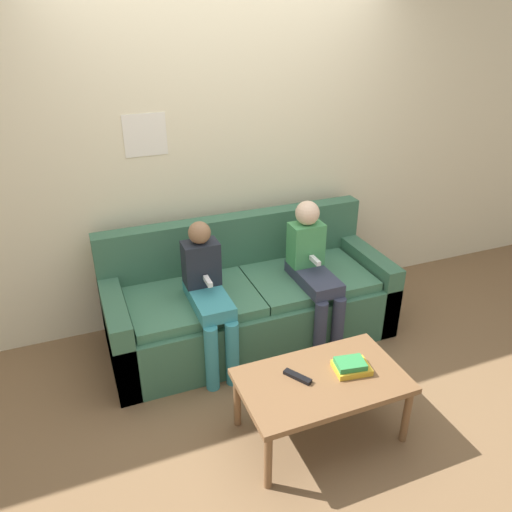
% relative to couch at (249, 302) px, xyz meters
% --- Properties ---
extents(ground_plane, '(10.00, 10.00, 0.00)m').
position_rel_couch_xyz_m(ground_plane, '(0.00, -0.53, -0.29)').
color(ground_plane, brown).
extents(wall_back, '(8.00, 0.07, 2.60)m').
position_rel_couch_xyz_m(wall_back, '(-0.00, 0.50, 1.01)').
color(wall_back, beige).
rests_on(wall_back, ground_plane).
extents(couch, '(2.08, 0.82, 0.87)m').
position_rel_couch_xyz_m(couch, '(0.00, 0.00, 0.00)').
color(couch, '#38664C').
rests_on(couch, ground_plane).
extents(coffee_table, '(0.94, 0.55, 0.41)m').
position_rel_couch_xyz_m(coffee_table, '(0.03, -1.08, 0.07)').
color(coffee_table, brown).
rests_on(coffee_table, ground_plane).
extents(person_left, '(0.24, 0.56, 1.02)m').
position_rel_couch_xyz_m(person_left, '(-0.37, -0.21, 0.28)').
color(person_left, teal).
rests_on(person_left, ground_plane).
extents(person_right, '(0.24, 0.56, 1.06)m').
position_rel_couch_xyz_m(person_right, '(0.42, -0.20, 0.31)').
color(person_right, '#33384C').
rests_on(person_right, ground_plane).
extents(tv_remote, '(0.12, 0.17, 0.02)m').
position_rel_couch_xyz_m(tv_remote, '(-0.10, -1.02, 0.13)').
color(tv_remote, black).
rests_on(tv_remote, coffee_table).
extents(book_stack, '(0.22, 0.18, 0.07)m').
position_rel_couch_xyz_m(book_stack, '(0.21, -1.08, 0.15)').
color(book_stack, gold).
rests_on(book_stack, coffee_table).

